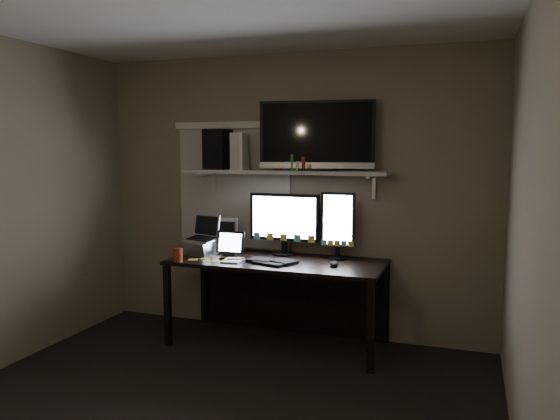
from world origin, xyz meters
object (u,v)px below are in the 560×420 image
at_px(cup, 178,255).
at_px(tablet, 231,244).
at_px(monitor_landscape, 284,224).
at_px(tv, 317,136).
at_px(mouse, 334,264).
at_px(game_console, 241,151).
at_px(monitor_portrait, 338,225).
at_px(keyboard, 272,261).
at_px(desk, 281,277).
at_px(laptop, 201,236).
at_px(speaker, 218,149).

bearing_deg(cup, tablet, 45.78).
height_order(monitor_landscape, tv, tv).
distance_m(mouse, game_console, 1.30).
bearing_deg(mouse, monitor_landscape, 137.78).
bearing_deg(mouse, cup, 179.55).
height_order(monitor_portrait, tablet, monitor_portrait).
bearing_deg(keyboard, desk, 104.99).
xyz_separation_m(desk, mouse, (0.51, -0.20, 0.20)).
xyz_separation_m(keyboard, tablet, (-0.42, 0.11, 0.10)).
distance_m(laptop, cup, 0.36).
distance_m(keyboard, cup, 0.79).
bearing_deg(monitor_portrait, monitor_landscape, 177.50).
distance_m(monitor_landscape, keyboard, 0.43).
height_order(mouse, speaker, speaker).
relative_size(desk, tv, 1.85).
relative_size(tablet, cup, 2.25).
xyz_separation_m(desk, speaker, (-0.63, 0.08, 1.10)).
bearing_deg(keyboard, speaker, 170.63).
bearing_deg(game_console, keyboard, -45.85).
height_order(cup, game_console, game_console).
distance_m(cup, tv, 1.53).
bearing_deg(desk, mouse, -20.93).
bearing_deg(desk, monitor_portrait, 11.49).
bearing_deg(desk, keyboard, -91.30).
height_order(mouse, tv, tv).
distance_m(monitor_landscape, tv, 0.82).
bearing_deg(cup, monitor_landscape, 37.02).
xyz_separation_m(desk, tv, (0.28, 0.09, 1.22)).
bearing_deg(laptop, monitor_portrait, 25.74).
bearing_deg(laptop, keyboard, 6.74).
bearing_deg(tv, monitor_portrait, -5.15).
relative_size(monitor_landscape, cup, 5.61).
xyz_separation_m(laptop, game_console, (0.32, 0.16, 0.74)).
bearing_deg(tv, cup, -159.55).
xyz_separation_m(cup, tv, (1.04, 0.54, 0.99)).
distance_m(keyboard, tablet, 0.45).
height_order(monitor_portrait, keyboard, monitor_portrait).
distance_m(monitor_landscape, tablet, 0.50).
xyz_separation_m(monitor_landscape, game_console, (-0.38, -0.06, 0.63)).
bearing_deg(monitor_landscape, monitor_portrait, -1.06).
distance_m(tablet, speaker, 0.86).
bearing_deg(cup, desk, 30.42).
bearing_deg(keyboard, game_console, 161.05).
bearing_deg(monitor_portrait, desk, -168.63).
xyz_separation_m(tablet, cup, (-0.33, -0.34, -0.05)).
relative_size(mouse, laptop, 0.31).
bearing_deg(desk, monitor_landscape, 96.58).
bearing_deg(game_console, monitor_landscape, -1.51).
bearing_deg(cup, game_console, 54.12).
height_order(monitor_landscape, cup, monitor_landscape).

